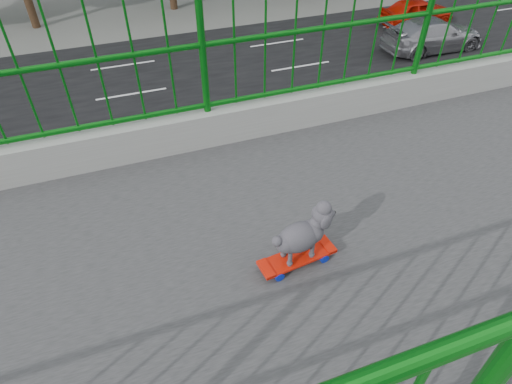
{
  "coord_description": "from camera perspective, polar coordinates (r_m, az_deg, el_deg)",
  "views": [
    {
      "loc": [
        1.66,
        -0.69,
        9.13
      ],
      "look_at": [
        -0.79,
        0.2,
        6.85
      ],
      "focal_mm": 30.36,
      "sensor_mm": 36.0,
      "label": 1
    }
  ],
  "objects": [
    {
      "name": "road",
      "position": [
        17.28,
        -14.74,
        7.88
      ],
      "size": [
        18.0,
        90.0,
        0.02
      ],
      "primitive_type": "cube",
      "color": "black",
      "rests_on": "ground"
    },
    {
      "name": "railing",
      "position": [
        2.63,
        1.74,
        -5.72
      ],
      "size": [
        3.0,
        24.0,
        1.42
      ],
      "color": "gray",
      "rests_on": "footbridge"
    },
    {
      "name": "skateboard",
      "position": [
        2.74,
        5.43,
        -8.63
      ],
      "size": [
        0.2,
        0.51,
        0.07
      ],
      "rotation": [
        0.0,
        0.0,
        0.11
      ],
      "color": "red",
      "rests_on": "footbridge"
    },
    {
      "name": "poodle",
      "position": [
        2.59,
        6.15,
        -5.51
      ],
      "size": [
        0.21,
        0.43,
        0.35
      ],
      "rotation": [
        0.0,
        0.0,
        0.11
      ],
      "color": "#333036",
      "rests_on": "skateboard"
    },
    {
      "name": "car_0",
      "position": [
        12.16,
        6.59,
        -3.01
      ],
      "size": [
        1.67,
        4.15,
        1.41
      ],
      "primitive_type": "imported",
      "color": "black",
      "rests_on": "ground"
    },
    {
      "name": "car_1",
      "position": [
        14.33,
        0.02,
        4.96
      ],
      "size": [
        1.4,
        4.02,
        1.32
      ],
      "primitive_type": "imported",
      "color": "silver",
      "rests_on": "ground"
    },
    {
      "name": "car_3",
      "position": [
        24.81,
        22.28,
        18.66
      ],
      "size": [
        2.17,
        5.34,
        1.55
      ],
      "primitive_type": "imported",
      "rotation": [
        0.0,
        0.0,
        3.14
      ],
      "color": "gray",
      "rests_on": "ground"
    },
    {
      "name": "car_4",
      "position": [
        27.95,
        20.42,
        21.37
      ],
      "size": [
        1.72,
        4.26,
        1.45
      ],
      "primitive_type": "imported",
      "rotation": [
        0.0,
        0.0,
        3.14
      ],
      "color": "red",
      "rests_on": "ground"
    }
  ]
}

